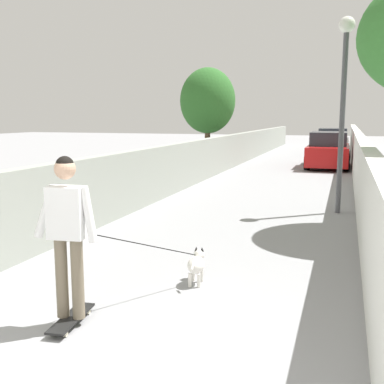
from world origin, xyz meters
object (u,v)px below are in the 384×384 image
object	(u,v)px
tree_left_mid	(208,101)
skateboard	(71,318)
lamp_post	(344,81)
car_far	(333,143)
dog	(196,263)
car_near	(328,151)
person_skateboarder	(67,224)

from	to	relation	value
tree_left_mid	skateboard	xyz separation A→B (m)	(-17.28, -3.50, -2.84)
lamp_post	car_far	size ratio (longest dim) A/B	1.12
car_far	dog	bearing A→B (deg)	177.11
tree_left_mid	dog	size ratio (longest dim) A/B	2.35
car_near	car_far	size ratio (longest dim) A/B	1.06
car_near	skateboard	bearing A→B (deg)	173.34
lamp_post	skateboard	bearing A→B (deg)	159.78
tree_left_mid	car_far	distance (m)	8.76
skateboard	person_skateboarder	size ratio (longest dim) A/B	0.47
tree_left_mid	car_far	world-z (taller)	tree_left_mid
lamp_post	car_far	distance (m)	16.82
tree_left_mid	lamp_post	bearing A→B (deg)	-149.09
car_near	car_far	bearing A→B (deg)	0.00
lamp_post	dog	xyz separation A→B (m)	(-5.47, 1.71, -2.70)
skateboard	car_near	distance (m)	17.30
skateboard	car_far	size ratio (longest dim) A/B	0.21
skateboard	person_skateboarder	xyz separation A→B (m)	(-0.00, -0.00, 1.03)
person_skateboarder	dog	distance (m)	2.02
dog	person_skateboarder	bearing A→B (deg)	151.01
tree_left_mid	dog	world-z (taller)	tree_left_mid
skateboard	person_skateboarder	bearing A→B (deg)	-143.13
dog	car_near	world-z (taller)	car_near
lamp_post	dog	size ratio (longest dim) A/B	2.31
car_near	tree_left_mid	bearing A→B (deg)	88.86
person_skateboarder	car_far	xyz separation A→B (m)	(23.73, -2.01, -0.39)
dog	car_far	world-z (taller)	car_far
car_far	car_near	bearing A→B (deg)	180.00
person_skateboarder	dog	world-z (taller)	person_skateboarder
skateboard	car_near	world-z (taller)	car_near
skateboard	tree_left_mid	bearing A→B (deg)	11.47
skateboard	car_far	bearing A→B (deg)	-4.83
lamp_post	car_far	xyz separation A→B (m)	(16.66, 0.60, -2.27)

